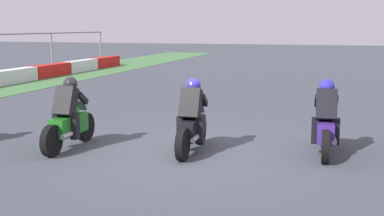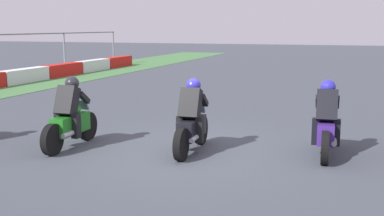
# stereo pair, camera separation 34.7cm
# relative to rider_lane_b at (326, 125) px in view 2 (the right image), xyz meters

# --- Properties ---
(ground_plane) EXTENTS (120.00, 120.00, 0.00)m
(ground_plane) POSITION_rel_rider_lane_b_xyz_m (-0.58, 2.67, -0.62)
(ground_plane) COLOR #3C424A
(rider_lane_b) EXTENTS (2.04, 0.55, 1.51)m
(rider_lane_b) POSITION_rel_rider_lane_b_xyz_m (0.00, 0.00, 0.00)
(rider_lane_b) COLOR black
(rider_lane_b) RESTS_ON ground_plane
(rider_lane_c) EXTENTS (2.04, 0.55, 1.51)m
(rider_lane_c) POSITION_rel_rider_lane_b_xyz_m (-0.61, 2.62, 0.00)
(rider_lane_c) COLOR black
(rider_lane_c) RESTS_ON ground_plane
(rider_lane_d) EXTENTS (2.04, 0.54, 1.51)m
(rider_lane_d) POSITION_rel_rider_lane_b_xyz_m (-1.07, 5.18, 0.00)
(rider_lane_d) COLOR black
(rider_lane_d) RESTS_ON ground_plane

